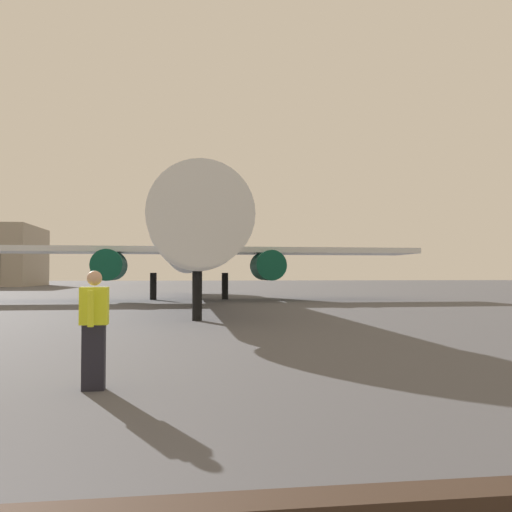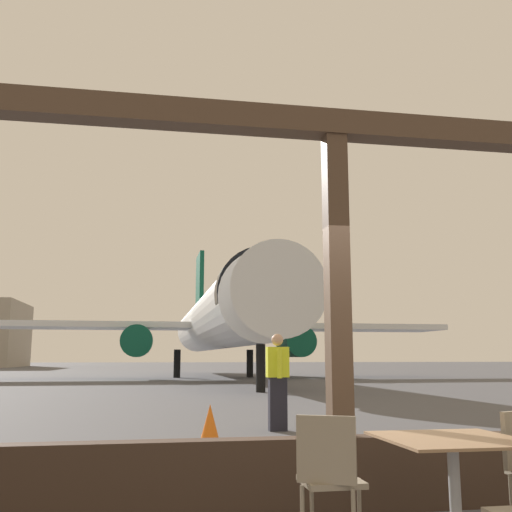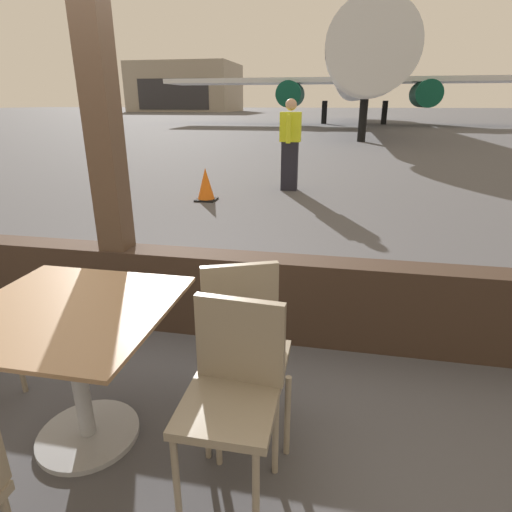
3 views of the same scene
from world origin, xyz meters
TOP-DOWN VIEW (x-y plane):
  - ground_plane at (0.00, 40.00)m, footprint 220.00×220.00m
  - window_frame at (0.00, 0.00)m, footprint 9.03×0.24m
  - dining_table at (0.41, -1.21)m, footprint 0.94×0.94m
  - cafe_chair_window_left at (-0.45, -1.10)m, footprint 0.51×0.51m
  - airplane at (2.51, 31.39)m, footprint 30.14×35.23m
  - ground_crew_worker at (0.65, 5.65)m, footprint 0.40×0.57m
  - traffic_cone at (-0.71, 4.41)m, footprint 0.36×0.36m

SIDE VIEW (x-z plane):
  - ground_plane at x=0.00m, z-range 0.00..0.00m
  - traffic_cone at x=-0.71m, z-range -0.02..0.57m
  - dining_table at x=0.41m, z-range 0.12..0.88m
  - cafe_chair_window_left at x=-0.45m, z-range 0.09..1.01m
  - ground_crew_worker at x=0.65m, z-range 0.03..1.77m
  - window_frame at x=0.00m, z-range -0.53..3.10m
  - airplane at x=2.51m, z-range -1.62..8.70m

